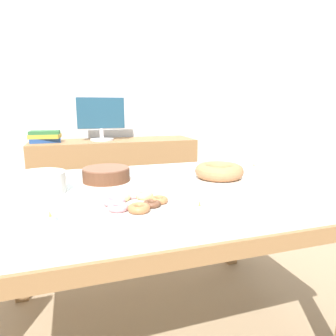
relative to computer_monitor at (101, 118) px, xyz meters
The scene contains 14 objects.
ground_plane 1.71m from the computer_monitor, 85.56° to the right, with size 12.00×12.00×0.00m, color #997F60.
wall_back 0.43m from the computer_monitor, 70.50° to the left, with size 8.00×0.10×2.60m, color silver.
dining_table 1.42m from the computer_monitor, 85.56° to the right, with size 1.51×1.09×0.75m.
sideboard 0.61m from the computer_monitor, ahead, with size 1.41×0.44×0.82m.
computer_monitor is the anchor object (origin of this frame).
book_stack 0.48m from the computer_monitor, behind, with size 0.26×0.19×0.10m.
cake_chocolate_round 1.26m from the computer_monitor, 94.83° to the right, with size 0.29×0.29×0.08m.
cake_golden_bundt 1.43m from the computer_monitor, 71.79° to the right, with size 0.27×0.27×0.08m.
pastry_platter 1.64m from the computer_monitor, 91.73° to the right, with size 0.34×0.34×0.04m.
plate_stack 1.38m from the computer_monitor, 106.62° to the right, with size 0.21×0.21×0.09m.
tealight_centre 1.75m from the computer_monitor, 84.42° to the right, with size 0.04×0.04×0.04m.
tealight_right_edge 1.72m from the computer_monitor, 101.32° to the right, with size 0.04×0.04×0.04m.
tealight_left_edge 1.41m from the computer_monitor, 56.01° to the right, with size 0.04×0.04×0.04m.
tealight_near_front 1.24m from the computer_monitor, 110.80° to the right, with size 0.04×0.04×0.04m.
Camera 1 is at (-0.36, -1.28, 1.12)m, focal length 32.00 mm.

